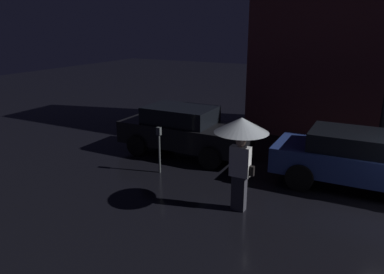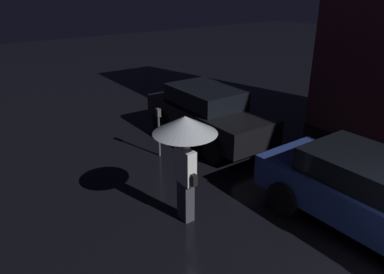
% 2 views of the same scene
% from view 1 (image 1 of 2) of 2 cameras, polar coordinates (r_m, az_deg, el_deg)
% --- Properties ---
extents(building_facade_left, '(8.74, 3.00, 7.95)m').
position_cam_1_polar(building_facade_left, '(15.12, 27.00, 14.70)').
color(building_facade_left, brown).
rests_on(building_facade_left, ground).
extents(parked_car_black, '(4.19, 1.92, 1.55)m').
position_cam_1_polar(parked_car_black, '(12.06, -1.26, 1.12)').
color(parked_car_black, black).
rests_on(parked_car_black, ground).
extents(parked_car_blue, '(4.41, 1.96, 1.48)m').
position_cam_1_polar(parked_car_blue, '(10.43, 24.39, -3.08)').
color(parked_car_blue, navy).
rests_on(parked_car_blue, ground).
extents(pedestrian_with_umbrella, '(1.19, 1.19, 2.17)m').
position_cam_1_polar(pedestrian_with_umbrella, '(8.12, 7.51, 0.16)').
color(pedestrian_with_umbrella, '#383842').
rests_on(pedestrian_with_umbrella, ground).
extents(parking_meter, '(0.12, 0.10, 1.34)m').
position_cam_1_polar(parking_meter, '(10.52, -5.02, -1.23)').
color(parking_meter, '#4C5154').
rests_on(parking_meter, ground).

